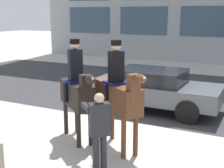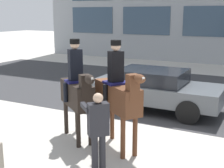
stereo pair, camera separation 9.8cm
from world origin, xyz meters
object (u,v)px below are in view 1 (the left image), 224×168
Objects in this scene: pedestrian_bystander at (99,127)px; street_car_near_lane at (153,88)px; mounted_horse_lead at (77,91)px; mounted_horse_companion at (118,94)px.

street_car_near_lane is (-0.47, 4.53, -0.23)m from pedestrian_bystander.
mounted_horse_lead is at bearing -104.14° from street_car_near_lane.
mounted_horse_lead is at bearing -0.40° from pedestrian_bystander.
street_car_near_lane is (-0.31, 3.31, -0.60)m from mounted_horse_companion.
pedestrian_bystander is at bearing -6.26° from mounted_horse_lead.
mounted_horse_companion is 0.59× the size of street_car_near_lane.
mounted_horse_lead reaches higher than pedestrian_bystander.
mounted_horse_companion is at bearing 36.32° from mounted_horse_lead.
pedestrian_bystander reaches higher than street_car_near_lane.
mounted_horse_companion is at bearing -39.12° from pedestrian_bystander.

